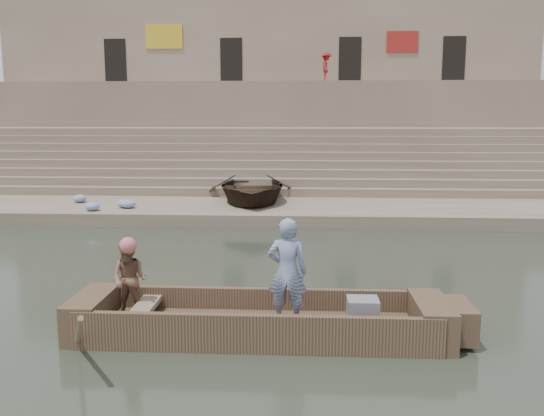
# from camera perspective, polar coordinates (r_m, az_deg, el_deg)

# --- Properties ---
(ground) EXTENTS (120.00, 120.00, 0.00)m
(ground) POSITION_cam_1_polar(r_m,az_deg,el_deg) (11.09, -9.35, -8.10)
(ground) COLOR #262F23
(ground) RESTS_ON ground
(lower_landing) EXTENTS (32.00, 4.00, 0.40)m
(lower_landing) POSITION_cam_1_polar(r_m,az_deg,el_deg) (18.74, -4.07, -0.31)
(lower_landing) COLOR gray
(lower_landing) RESTS_ON ground
(mid_landing) EXTENTS (32.00, 3.00, 2.80)m
(mid_landing) POSITION_cam_1_polar(r_m,az_deg,el_deg) (26.01, -2.00, 5.00)
(mid_landing) COLOR gray
(mid_landing) RESTS_ON ground
(upper_landing) EXTENTS (32.00, 3.00, 5.20)m
(upper_landing) POSITION_cam_1_polar(r_m,az_deg,el_deg) (32.93, -0.89, 7.96)
(upper_landing) COLOR gray
(upper_landing) RESTS_ON ground
(ghat_steps) EXTENTS (32.00, 11.00, 5.20)m
(ghat_steps) POSITION_cam_1_polar(r_m,az_deg,el_deg) (27.67, -1.68, 6.08)
(ghat_steps) COLOR gray
(ghat_steps) RESTS_ON ground
(building_wall) EXTENTS (32.00, 5.07, 11.20)m
(building_wall) POSITION_cam_1_polar(r_m,az_deg,el_deg) (36.98, -0.44, 12.74)
(building_wall) COLOR #9D866A
(building_wall) RESTS_ON ground
(main_rowboat) EXTENTS (5.00, 1.30, 0.22)m
(main_rowboat) POSITION_cam_1_polar(r_m,az_deg,el_deg) (8.70, -1.34, -12.13)
(main_rowboat) COLOR brown
(main_rowboat) RESTS_ON ground
(rowboat_trim) EXTENTS (6.04, 2.63, 1.85)m
(rowboat_trim) POSITION_cam_1_polar(r_m,az_deg,el_deg) (8.61, 0.04, -10.95)
(rowboat_trim) COLOR brown
(rowboat_trim) RESTS_ON ground
(standing_man) EXTENTS (0.61, 0.43, 1.61)m
(standing_man) POSITION_cam_1_polar(r_m,az_deg,el_deg) (8.36, 1.55, -6.42)
(standing_man) COLOR navy
(standing_man) RESTS_ON main_rowboat
(rowing_man) EXTENTS (0.64, 0.53, 1.18)m
(rowing_man) POSITION_cam_1_polar(r_m,az_deg,el_deg) (9.00, -14.16, -6.97)
(rowing_man) COLOR #236A45
(rowing_man) RESTS_ON main_rowboat
(television) EXTENTS (0.46, 0.42, 0.40)m
(television) POSITION_cam_1_polar(r_m,az_deg,el_deg) (8.61, 9.04, -10.27)
(television) COLOR slate
(television) RESTS_ON main_rowboat
(beached_rowboat) EXTENTS (3.63, 4.82, 0.95)m
(beached_rowboat) POSITION_cam_1_polar(r_m,az_deg,el_deg) (19.34, -2.11, 2.01)
(beached_rowboat) COLOR #2D2116
(beached_rowboat) RESTS_ON lower_landing
(pedestrian) EXTENTS (0.65, 1.06, 1.59)m
(pedestrian) POSITION_cam_1_polar(r_m,az_deg,el_deg) (32.07, 5.49, 13.96)
(pedestrian) COLOR maroon
(pedestrian) RESTS_ON upper_landing
(cloth_bundles) EXTENTS (2.48, 2.13, 0.26)m
(cloth_bundles) POSITION_cam_1_polar(r_m,az_deg,el_deg) (19.00, -16.38, 0.48)
(cloth_bundles) COLOR #3F5999
(cloth_bundles) RESTS_ON lower_landing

